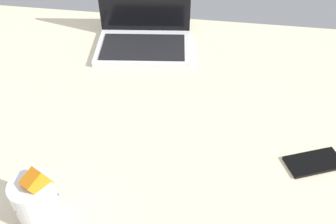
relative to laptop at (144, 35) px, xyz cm
name	(u,v)px	position (x,y,z in cm)	size (l,w,h in cm)	color
bed_mattress	(122,160)	(2.63, -47.26, -13.41)	(180.00, 140.00, 18.00)	beige
laptop	(144,35)	(0.00, 0.00, 0.00)	(35.63, 26.96, 23.00)	silver
snack_cup	(36,200)	(-8.31, -72.87, 1.48)	(9.00, 9.00, 14.33)	silver
cell_phone	(314,162)	(53.00, -48.50, -4.01)	(6.80, 14.00, 0.80)	black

